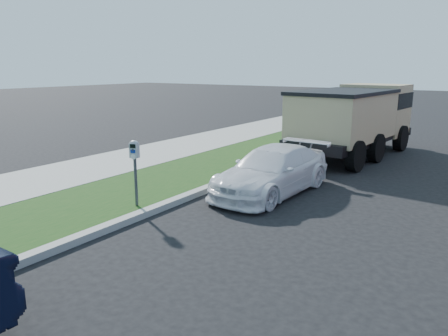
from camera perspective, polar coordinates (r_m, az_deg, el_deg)
The scene contains 5 objects.
ground at distance 9.01m, azimuth 3.90°, elevation -8.56°, with size 120.00×120.00×0.00m, color black.
streetside at distance 13.82m, azimuth -12.13°, elevation -0.78°, with size 6.12×50.00×0.15m.
parking_meter at distance 10.21m, azimuth -11.58°, elevation 1.19°, with size 0.24×0.19×1.54m.
white_wagon at distance 11.71m, azimuth 6.30°, elevation -0.33°, with size 1.72×4.23×1.23m, color white.
dump_truck at distance 17.40m, azimuth 16.77°, elevation 6.47°, with size 3.14×6.84×2.60m.
Camera 1 is at (4.15, -7.28, 3.33)m, focal length 35.00 mm.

